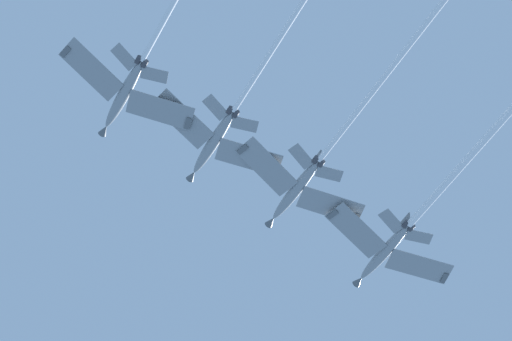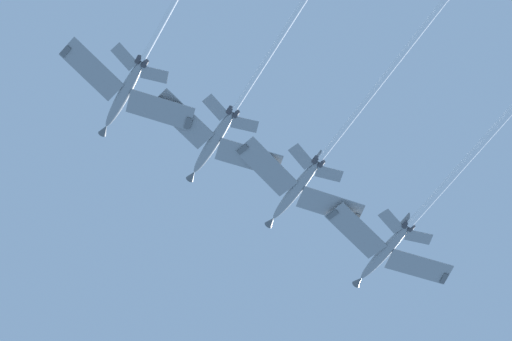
{
  "view_description": "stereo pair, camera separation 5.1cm",
  "coord_description": "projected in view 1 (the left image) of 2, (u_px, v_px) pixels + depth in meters",
  "views": [
    {
      "loc": [
        32.49,
        -1.64,
        2.0
      ],
      "look_at": [
        3.75,
        5.52,
        111.07
      ],
      "focal_mm": 57.24,
      "sensor_mm": 36.0,
      "label": 1
    },
    {
      "loc": [
        32.48,
        -1.69,
        2.0
      ],
      "look_at": [
        3.75,
        5.52,
        111.07
      ],
      "focal_mm": 57.24,
      "sensor_mm": 36.0,
      "label": 2
    }
  ],
  "objects": [
    {
      "name": "jet_centre",
      "position": [
        332.0,
        144.0,
        109.05
      ],
      "size": [
        49.32,
        23.72,
        18.38
      ],
      "color": "gray"
    },
    {
      "name": "jet_inner_left",
      "position": [
        239.0,
        101.0,
        108.62
      ],
      "size": [
        46.65,
        21.83,
        18.29
      ],
      "color": "gray"
    },
    {
      "name": "jet_inner_right",
      "position": [
        433.0,
        197.0,
        109.07
      ],
      "size": [
        48.03,
        22.23,
        19.4
      ],
      "color": "gray"
    },
    {
      "name": "jet_far_left",
      "position": [
        150.0,
        46.0,
        105.78
      ],
      "size": [
        49.54,
        23.07,
        18.27
      ],
      "color": "gray"
    }
  ]
}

